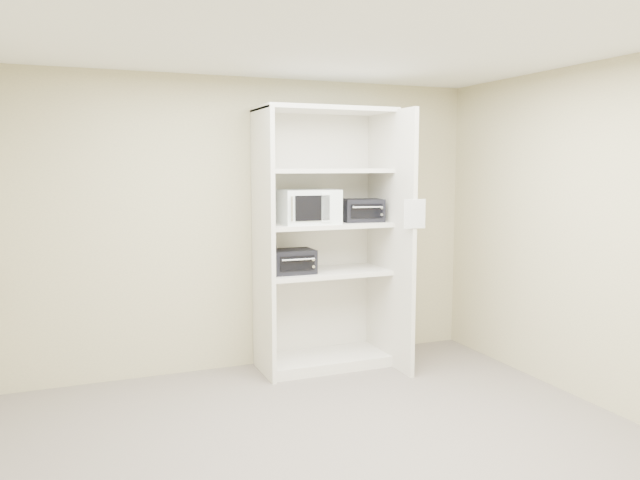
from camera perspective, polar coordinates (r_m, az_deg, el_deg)
name	(u,v)px	position (r m, az deg, el deg)	size (l,w,h in m)	color
floor	(336,452)	(4.39, 1.43, -18.77)	(4.50, 4.00, 0.01)	#625B53
ceiling	(337,34)	(4.04, 1.55, 18.31)	(4.50, 4.00, 0.01)	white
wall_back	(251,224)	(5.87, -6.31, 1.44)	(4.50, 0.02, 2.70)	tan
wall_front	(566,324)	(2.33, 21.60, -7.16)	(4.50, 0.02, 2.70)	tan
wall_right	(602,236)	(5.30, 24.39, 0.30)	(0.02, 4.00, 2.70)	tan
shelving_unit	(329,248)	(5.84, 0.82, -0.72)	(1.24, 0.92, 2.42)	silver
microwave	(308,207)	(5.68, -1.07, 3.07)	(0.52, 0.39, 0.31)	white
toaster_oven_upper	(362,210)	(5.90, 3.86, 2.72)	(0.37, 0.28, 0.21)	black
toaster_oven_lower	(292,261)	(5.69, -2.57, -1.96)	(0.39, 0.30, 0.22)	black
paper_sign	(415,214)	(5.48, 8.65, 2.38)	(0.20, 0.01, 0.25)	white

